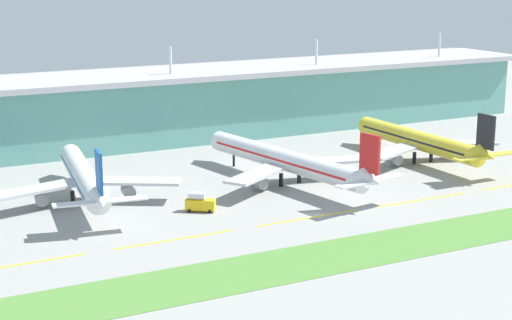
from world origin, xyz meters
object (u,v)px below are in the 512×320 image
(airliner_middle, at_px, (287,161))
(airliner_far, at_px, (420,141))
(fuel_truck, at_px, (200,202))
(airliner_near, at_px, (84,177))

(airliner_middle, height_order, airliner_far, same)
(airliner_far, relative_size, fuel_truck, 8.66)
(airliner_near, bearing_deg, fuel_truck, -42.76)
(airliner_middle, height_order, fuel_truck, airliner_middle)
(airliner_near, relative_size, fuel_truck, 8.41)
(airliner_near, bearing_deg, airliner_far, -2.26)
(airliner_middle, distance_m, fuel_truck, 34.66)
(airliner_middle, xyz_separation_m, fuel_truck, (-31.79, -13.17, -4.20))
(airliner_far, bearing_deg, airliner_near, 177.74)
(airliner_near, relative_size, airliner_far, 0.97)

